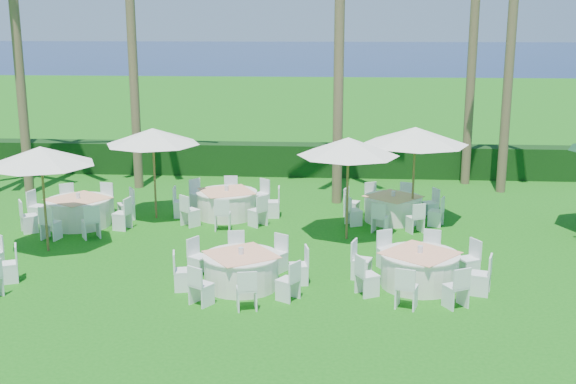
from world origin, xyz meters
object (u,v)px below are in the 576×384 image
Objects in this scene: banquet_table_b at (241,270)px; umbrella_a at (41,156)px; banquet_table_d at (79,211)px; banquet_table_f at (393,208)px; banquet_table_e at (227,203)px; banquet_table_c at (419,269)px; umbrella_c at (153,136)px; umbrella_b at (348,147)px; umbrella_d at (415,136)px.

umbrella_a is (-5.37, 2.19, 2.11)m from banquet_table_b.
banquet_table_d reaches higher than banquet_table_f.
banquet_table_e is (-1.24, 5.79, 0.03)m from banquet_table_b.
banquet_table_b is at bearing -22.15° from umbrella_a.
banquet_table_c is 9.23m from umbrella_c.
umbrella_b is at bearing -5.24° from banquet_table_d.
banquet_table_e is 5.00m from banquet_table_f.
banquet_table_c is at bearing -24.17° from banquet_table_d.
umbrella_c is (2.01, 3.34, -0.01)m from umbrella_a.
banquet_table_b is 0.94× the size of banquet_table_e.
banquet_table_e is (4.14, 1.25, -0.00)m from banquet_table_d.
umbrella_d is at bearing -3.44° from banquet_table_e.
banquet_table_d reaches higher than banquet_table_c.
banquet_table_e is at bearing 102.11° from banquet_table_b.
banquet_table_e is 5.86m from umbrella_a.
umbrella_a reaches higher than banquet_table_f.
banquet_table_f is 1.05× the size of umbrella_c.
banquet_table_d is 1.15× the size of umbrella_c.
banquet_table_b is 6.84m from banquet_table_f.
umbrella_a is 0.98× the size of umbrella_c.
banquet_table_d is at bearing 155.83° from banquet_table_c.
banquet_table_f is (3.75, 5.72, -0.00)m from banquet_table_b.
banquet_table_c is 10.26m from banquet_table_d.
banquet_table_d is (-9.36, 4.20, 0.02)m from banquet_table_c.
banquet_table_e is 4.64m from umbrella_b.
banquet_table_d is 1.18× the size of umbrella_a.
banquet_table_b is 1.08× the size of umbrella_c.
umbrella_d is at bearing 18.70° from umbrella_a.
banquet_table_f is 7.42m from umbrella_c.
umbrella_c is 7.66m from umbrella_d.
banquet_table_f is 2.30m from umbrella_d.
banquet_table_c is at bearing -87.53° from banquet_table_f.
banquet_table_e is at bearing 16.87° from banquet_table_d.
umbrella_a is at bearing 157.85° from banquet_table_b.
banquet_table_b is 1.08× the size of umbrella_b.
umbrella_a is 0.90× the size of umbrella_d.
umbrella_d is (7.66, -0.06, 0.12)m from umbrella_c.
banquet_table_e reaches higher than banquet_table_b.
banquet_table_d is at bearing 139.86° from banquet_table_b.
banquet_table_b is 1.10× the size of umbrella_a.
banquet_table_e is at bearing 41.13° from umbrella_a.
umbrella_b reaches higher than banquet_table_c.
umbrella_a is (0.01, -2.35, 2.08)m from banquet_table_d.
umbrella_d is at bearing 51.78° from banquet_table_b.
banquet_table_f is at bearing 1.60° from umbrella_c.
umbrella_c is at bearing 179.52° from umbrella_d.
umbrella_d reaches higher than umbrella_c.
umbrella_a is at bearing -168.05° from umbrella_b.
banquet_table_e is 1.06× the size of umbrella_d.
umbrella_c is (-3.36, 5.52, 2.09)m from banquet_table_b.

